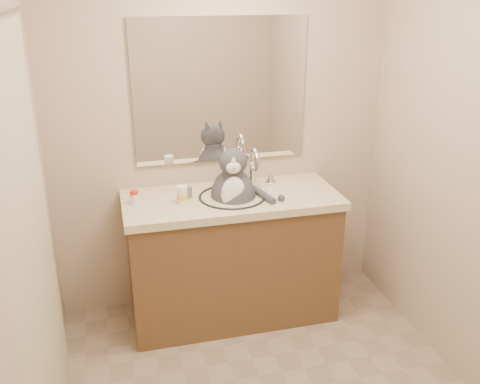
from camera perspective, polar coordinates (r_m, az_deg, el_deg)
name	(u,v)px	position (r m, az deg, el deg)	size (l,w,h in m)	color
room	(283,201)	(2.32, 4.60, -0.98)	(2.22, 2.52, 2.42)	gray
vanity	(232,254)	(3.48, -0.87, -6.63)	(1.34, 0.59, 1.12)	brown
mirror	(221,91)	(3.40, -2.06, 10.70)	(1.10, 0.02, 0.90)	white
shower_curtain	(35,254)	(2.40, -21.07, -6.16)	(0.02, 1.30, 1.93)	beige
cat	(233,193)	(3.29, -0.70, -0.15)	(0.39, 0.38, 0.56)	#404045
pill_bottle_redcap	(134,197)	(3.23, -11.21, -0.57)	(0.06, 0.06, 0.08)	white
pill_bottle_orange	(182,195)	(3.20, -6.18, -0.34)	(0.08, 0.08, 0.11)	white
grey_canister	(189,192)	(3.29, -5.49, -0.04)	(0.05, 0.05, 0.07)	slate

